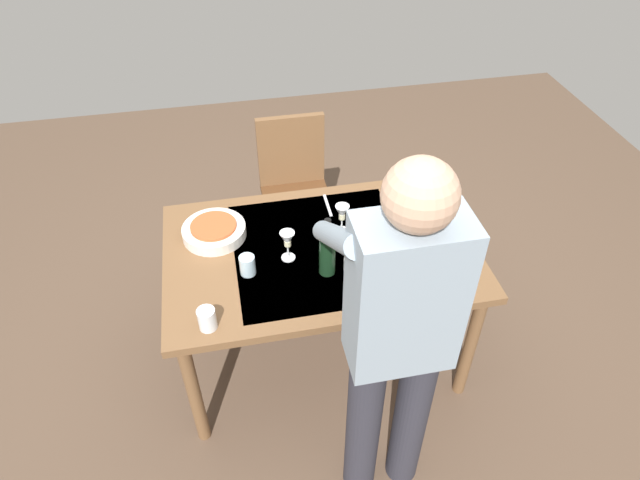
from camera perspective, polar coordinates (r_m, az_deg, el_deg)
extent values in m
plane|color=brown|center=(3.15, 0.00, -11.00)|extent=(6.00, 6.00, 0.00)
cube|color=brown|center=(2.61, 0.00, -1.16)|extent=(1.44, 0.94, 0.04)
cube|color=#C6AD89|center=(2.60, 0.00, -0.86)|extent=(0.79, 0.80, 0.00)
cylinder|color=brown|center=(3.29, 9.74, 0.14)|extent=(0.06, 0.06, 0.71)
cylinder|color=brown|center=(3.14, -13.20, -2.95)|extent=(0.06, 0.06, 0.71)
cylinder|color=brown|center=(2.80, 15.07, -10.42)|extent=(0.06, 0.06, 0.71)
cylinder|color=brown|center=(2.62, -12.75, -14.98)|extent=(0.06, 0.06, 0.71)
cube|color=#523019|center=(3.37, -2.36, 4.02)|extent=(0.40, 0.40, 0.04)
cube|color=brown|center=(3.38, -2.99, 9.15)|extent=(0.40, 0.04, 0.45)
cylinder|color=brown|center=(3.67, -0.08, 3.12)|extent=(0.04, 0.04, 0.43)
cylinder|color=brown|center=(3.63, -5.36, 2.44)|extent=(0.04, 0.04, 0.43)
cylinder|color=brown|center=(3.41, 1.04, -0.34)|extent=(0.04, 0.04, 0.43)
cylinder|color=brown|center=(3.37, -4.61, -1.10)|extent=(0.04, 0.04, 0.43)
cylinder|color=#2D2D38|center=(2.38, 4.44, -18.35)|extent=(0.14, 0.14, 0.88)
cylinder|color=#2D2D38|center=(2.42, 9.24, -17.37)|extent=(0.14, 0.14, 0.88)
cube|color=#8C9EAD|center=(1.81, 8.73, -5.67)|extent=(0.36, 0.20, 0.60)
sphere|color=tan|center=(1.54, 10.21, 4.52)|extent=(0.22, 0.22, 0.22)
cylinder|color=#8C9EAD|center=(1.88, 1.77, 0.24)|extent=(0.08, 0.52, 0.40)
cylinder|color=#8C9EAD|center=(1.97, 11.52, 1.53)|extent=(0.08, 0.52, 0.40)
cylinder|color=black|center=(2.41, 0.70, -1.55)|extent=(0.07, 0.07, 0.20)
cylinder|color=black|center=(2.32, 0.73, 0.99)|extent=(0.03, 0.03, 0.08)
cylinder|color=black|center=(2.29, 0.74, 1.91)|extent=(0.03, 0.03, 0.02)
cylinder|color=white|center=(2.55, -3.26, -1.79)|extent=(0.06, 0.06, 0.01)
cylinder|color=white|center=(2.52, -3.29, -1.16)|extent=(0.01, 0.01, 0.07)
cone|color=white|center=(2.47, -3.35, 0.08)|extent=(0.07, 0.07, 0.07)
cylinder|color=beige|center=(2.49, -3.33, -0.31)|extent=(0.03, 0.03, 0.03)
cylinder|color=white|center=(2.69, 2.22, 0.98)|extent=(0.06, 0.06, 0.01)
cylinder|color=white|center=(2.66, 2.24, 1.60)|extent=(0.01, 0.01, 0.07)
cone|color=white|center=(2.62, 2.28, 2.83)|extent=(0.07, 0.07, 0.07)
cylinder|color=beige|center=(2.63, 2.26, 2.44)|extent=(0.03, 0.03, 0.03)
cylinder|color=silver|center=(2.46, -7.43, -2.57)|extent=(0.07, 0.07, 0.09)
cylinder|color=silver|center=(2.27, -11.47, -7.90)|extent=(0.07, 0.07, 0.10)
cylinder|color=silver|center=(2.69, -10.75, 0.86)|extent=(0.30, 0.30, 0.05)
cylinder|color=#C6562D|center=(2.68, -10.81, 1.24)|extent=(0.22, 0.22, 0.03)
cylinder|color=silver|center=(2.48, 4.49, -2.49)|extent=(0.18, 0.18, 0.05)
cylinder|color=#4C843D|center=(2.47, 4.52, -2.11)|extent=(0.13, 0.13, 0.03)
cylinder|color=silver|center=(2.72, 10.40, 0.92)|extent=(0.23, 0.23, 0.01)
cube|color=silver|center=(2.46, 9.96, -4.59)|extent=(0.05, 0.20, 0.00)
cube|color=silver|center=(2.84, 0.78, 3.57)|extent=(0.02, 0.18, 0.00)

